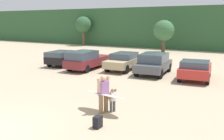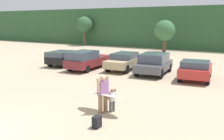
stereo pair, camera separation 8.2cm
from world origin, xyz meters
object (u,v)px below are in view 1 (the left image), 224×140
at_px(surfboard_cream, 105,94).
at_px(backpack_dropped, 98,122).
at_px(person_adult, 103,92).
at_px(parked_car_black, 65,57).
at_px(parked_car_dark_gray, 154,63).
at_px(person_child, 113,99).
at_px(parked_car_maroon, 86,60).
at_px(parked_car_tan, 124,61).
at_px(parked_car_red, 195,69).

distance_m(surfboard_cream, backpack_dropped, 1.73).
height_order(person_adult, backpack_dropped, person_adult).
xyz_separation_m(parked_car_black, person_adult, (9.33, -8.60, 0.21)).
bearing_deg(surfboard_cream, person_adult, 71.76).
xyz_separation_m(parked_car_black, parked_car_dark_gray, (8.36, 0.18, 0.10)).
distance_m(person_child, surfboard_cream, 0.41).
bearing_deg(parked_car_maroon, person_child, -141.68).
bearing_deg(parked_car_dark_gray, parked_car_tan, 75.35).
bearing_deg(parked_car_dark_gray, parked_car_black, 86.67).
relative_size(parked_car_tan, parked_car_dark_gray, 1.05).
xyz_separation_m(parked_car_black, backpack_dropped, (9.97, -10.06, -0.50)).
bearing_deg(surfboard_cream, backpack_dropped, 120.55).
bearing_deg(surfboard_cream, parked_car_tan, -59.64).
relative_size(parked_car_dark_gray, surfboard_cream, 1.78).
bearing_deg(parked_car_black, surfboard_cream, -140.18).
xyz_separation_m(parked_car_maroon, parked_car_tan, (2.75, 1.39, -0.06)).
bearing_deg(parked_car_black, backpack_dropped, -143.02).
distance_m(parked_car_tan, surfboard_cream, 9.92).
distance_m(parked_car_red, backpack_dropped, 10.06).
relative_size(parked_car_black, person_adult, 2.68).
xyz_separation_m(surfboard_cream, backpack_dropped, (0.61, -1.51, -0.58)).
distance_m(parked_car_dark_gray, parked_car_red, 3.10).
height_order(parked_car_red, person_child, parked_car_red).
bearing_deg(parked_car_tan, parked_car_maroon, 113.62).
xyz_separation_m(parked_car_red, surfboard_cream, (-2.08, -8.42, 0.08)).
xyz_separation_m(parked_car_maroon, parked_car_red, (8.53, 0.61, -0.09)).
distance_m(parked_car_black, backpack_dropped, 14.17).
height_order(parked_car_red, backpack_dropped, parked_car_red).
height_order(parked_car_maroon, surfboard_cream, parked_car_maroon).
relative_size(parked_car_tan, parked_car_red, 1.06).
distance_m(parked_car_black, parked_car_tan, 5.69).
xyz_separation_m(parked_car_maroon, backpack_dropped, (7.07, -9.33, -0.59)).
height_order(parked_car_dark_gray, person_adult, person_adult).
bearing_deg(parked_car_maroon, parked_car_dark_gray, -83.76).
xyz_separation_m(person_child, surfboard_cream, (-0.27, -0.22, 0.21)).
xyz_separation_m(parked_car_black, parked_car_red, (11.44, -0.12, -0.01)).
height_order(parked_car_black, person_child, parked_car_black).
distance_m(parked_car_red, person_child, 8.40).
bearing_deg(person_child, parked_car_maroon, -29.66).
relative_size(person_child, backpack_dropped, 2.32).
bearing_deg(person_child, parked_car_dark_gray, -62.67).
distance_m(parked_car_dark_gray, person_adult, 8.83).
bearing_deg(parked_car_red, backpack_dropped, 165.07).
relative_size(parked_car_maroon, person_adult, 2.89).
bearing_deg(parked_car_tan, person_child, -159.29).
relative_size(parked_car_red, surfboard_cream, 1.77).
bearing_deg(parked_car_dark_gray, backpack_dropped, -175.60).
relative_size(parked_car_tan, person_adult, 2.63).
relative_size(parked_car_maroon, backpack_dropped, 10.60).
height_order(surfboard_cream, backpack_dropped, surfboard_cream).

